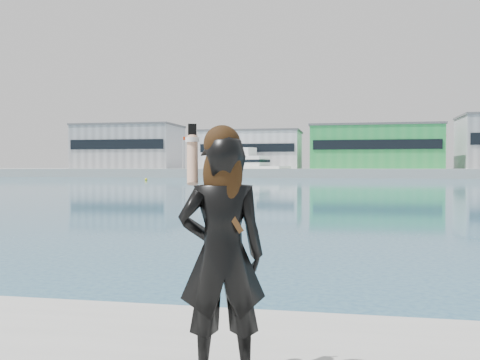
# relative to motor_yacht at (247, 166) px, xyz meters

# --- Properties ---
(far_quay) EXTENTS (320.00, 40.00, 2.00)m
(far_quay) POSITION_rel_motor_yacht_xyz_m (21.34, 12.94, -1.54)
(far_quay) COLOR #9E9E99
(far_quay) RESTS_ON ground
(warehouse_grey_left) EXTENTS (26.52, 16.36, 11.50)m
(warehouse_grey_left) POSITION_rel_motor_yacht_xyz_m (-33.66, 10.92, 5.22)
(warehouse_grey_left) COLOR gray
(warehouse_grey_left) RESTS_ON far_quay
(warehouse_white) EXTENTS (24.48, 15.35, 9.50)m
(warehouse_white) POSITION_rel_motor_yacht_xyz_m (-0.66, 10.92, 4.22)
(warehouse_white) COLOR silver
(warehouse_white) RESTS_ON far_quay
(warehouse_green) EXTENTS (30.60, 16.36, 10.50)m
(warehouse_green) POSITION_rel_motor_yacht_xyz_m (29.34, 10.92, 4.72)
(warehouse_green) COLOR green
(warehouse_green) RESTS_ON far_quay
(flagpole_left) EXTENTS (1.28, 0.16, 8.00)m
(flagpole_left) POSITION_rel_motor_yacht_xyz_m (-16.57, 3.94, 4.00)
(flagpole_left) COLOR silver
(flagpole_left) RESTS_ON far_quay
(flagpole_right) EXTENTS (1.28, 0.16, 8.00)m
(flagpole_right) POSITION_rel_motor_yacht_xyz_m (43.43, 3.94, 4.00)
(flagpole_right) COLOR silver
(flagpole_right) RESTS_ON far_quay
(motor_yacht) EXTENTS (19.91, 12.49, 9.03)m
(motor_yacht) POSITION_rel_motor_yacht_xyz_m (0.00, 0.00, 0.00)
(motor_yacht) COLOR white
(motor_yacht) RESTS_ON ground
(buoy_far) EXTENTS (0.50, 0.50, 0.50)m
(buoy_far) POSITION_rel_motor_yacht_xyz_m (-12.19, -32.29, -2.54)
(buoy_far) COLOR yellow
(buoy_far) RESTS_ON ground
(woman) EXTENTS (0.76, 0.61, 1.91)m
(woman) POSITION_rel_motor_yacht_xyz_m (21.60, -117.95, -0.77)
(woman) COLOR black
(woman) RESTS_ON near_quay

